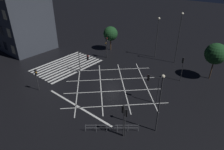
# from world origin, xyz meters

# --- Properties ---
(ground_plane) EXTENTS (200.00, 200.00, 0.00)m
(ground_plane) POSITION_xyz_m (0.00, 0.00, 0.00)
(ground_plane) COLOR black
(road_markings) EXTENTS (19.15, 25.17, 0.01)m
(road_markings) POSITION_xyz_m (0.37, -8.56, 0.00)
(road_markings) COLOR silver
(road_markings) RESTS_ON ground_plane
(traffic_light_ne_cross) EXTENTS (0.36, 0.39, 4.44)m
(traffic_light_ne_cross) POSITION_xyz_m (7.94, 8.26, 3.16)
(traffic_light_ne_cross) COLOR #2D2D30
(traffic_light_ne_cross) RESTS_ON ground_plane
(traffic_light_se_cross) EXTENTS (0.36, 0.39, 3.81)m
(traffic_light_se_cross) POSITION_xyz_m (8.76, -7.88, 2.73)
(traffic_light_se_cross) COLOR #2D2D30
(traffic_light_se_cross) RESTS_ON ground_plane
(traffic_light_sw_cross) EXTENTS (0.36, 0.39, 4.59)m
(traffic_light_sw_cross) POSITION_xyz_m (-8.01, -8.20, 3.26)
(traffic_light_sw_cross) COLOR #2D2D30
(traffic_light_sw_cross) RESTS_ON ground_plane
(traffic_light_median_south) EXTENTS (0.36, 2.63, 4.01)m
(traffic_light_median_south) POSITION_xyz_m (-0.11, -6.69, 2.96)
(traffic_light_median_south) COLOR #2D2D30
(traffic_light_median_south) RESTS_ON ground_plane
(traffic_light_ne_main) EXTENTS (0.39, 0.36, 3.90)m
(traffic_light_ne_main) POSITION_xyz_m (7.70, 8.45, 2.79)
(traffic_light_ne_main) COLOR #2D2D30
(traffic_light_ne_main) RESTS_ON ground_plane
(traffic_light_sw_main) EXTENTS (0.39, 0.36, 3.91)m
(traffic_light_sw_main) POSITION_xyz_m (-7.85, -8.10, 2.79)
(traffic_light_sw_main) COLOR #2D2D30
(traffic_light_sw_main) RESTS_ON ground_plane
(traffic_light_median_north) EXTENTS (0.36, 1.95, 4.29)m
(traffic_light_median_north) POSITION_xyz_m (-0.23, 7.28, 3.12)
(traffic_light_median_north) COLOR #2D2D30
(traffic_light_median_north) RESTS_ON ground_plane
(traffic_light_nw_cross) EXTENTS (0.36, 0.39, 4.37)m
(traffic_light_nw_cross) POSITION_xyz_m (-8.68, 8.10, 3.12)
(traffic_light_nw_cross) COLOR #2D2D30
(traffic_light_nw_cross) RESTS_ON ground_plane
(street_lamp_east) EXTENTS (0.50, 0.50, 8.62)m
(street_lamp_east) POSITION_xyz_m (-14.93, -0.28, 5.94)
(street_lamp_east) COLOR #2D2D30
(street_lamp_east) RESTS_ON ground_plane
(street_lamp_west) EXTENTS (0.41, 0.41, 7.78)m
(street_lamp_west) POSITION_xyz_m (4.73, 10.85, 4.93)
(street_lamp_west) COLOR #2D2D30
(street_lamp_west) RESTS_ON ground_plane
(street_lamp_far) EXTENTS (0.45, 0.45, 10.13)m
(street_lamp_far) POSITION_xyz_m (-15.00, 4.26, 6.49)
(street_lamp_far) COLOR #2D2D30
(street_lamp_far) RESTS_ON ground_plane
(street_tree_near) EXTENTS (3.27, 3.27, 5.57)m
(street_tree_near) POSITION_xyz_m (-12.09, -10.55, 3.92)
(street_tree_near) COLOR #473323
(street_tree_near) RESTS_ON ground_plane
(street_tree_far) EXTENTS (3.58, 3.58, 6.51)m
(street_tree_far) POSITION_xyz_m (-12.84, 11.83, 4.71)
(street_tree_far) COLOR #473323
(street_tree_far) RESTS_ON ground_plane
(pedestrian_railing) EXTENTS (4.13, 4.93, 1.05)m
(pedestrian_railing) POSITION_xyz_m (8.22, 6.87, 0.66)
(pedestrian_railing) COLOR gray
(pedestrian_railing) RESTS_ON ground_plane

